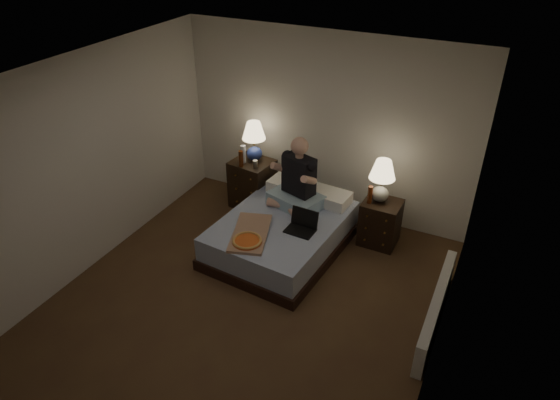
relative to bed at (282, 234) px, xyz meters
The scene contains 19 objects.
floor 1.12m from the bed, 86.25° to the right, with size 4.00×4.50×0.00m, color brown.
ceiling 2.53m from the bed, 86.25° to the right, with size 4.00×4.50×0.00m, color white.
wall_back 1.55m from the bed, 86.46° to the left, with size 4.00×2.50×0.00m, color silver.
wall_front 3.50m from the bed, 88.77° to the right, with size 4.00×2.50×0.00m, color silver.
wall_left 2.44m from the bed, 150.49° to the right, with size 4.50×2.50×0.00m, color silver.
wall_right 2.56m from the bed, 27.78° to the right, with size 4.50×2.50×0.00m, color silver.
bed is the anchor object (origin of this frame).
nightstand_left 1.15m from the bed, 137.22° to the left, with size 0.54×0.49×0.70m, color black.
nightstand_right 1.26m from the bed, 32.75° to the left, with size 0.46×0.42×0.60m, color black.
lamp_left 1.41m from the bed, 134.57° to the left, with size 0.32×0.32×0.56m, color #273A91, non-canonical shape.
lamp_right 1.40m from the bed, 35.12° to the left, with size 0.32×0.32×0.56m, color gray, non-canonical shape.
water_bottle 1.32m from the bed, 142.79° to the left, with size 0.07×0.07×0.25m, color silver.
soda_can 1.11m from the bed, 137.64° to the left, with size 0.07×0.07×0.10m, color #A0A19C.
beer_bottle_left 1.23m from the bed, 146.83° to the left, with size 0.06×0.06×0.23m, color #4F210B.
beer_bottle_right 1.20m from the bed, 33.68° to the left, with size 0.06×0.06×0.23m, color #58220C.
person 0.79m from the bed, 88.02° to the left, with size 0.66×0.52×0.93m, color black, non-canonical shape.
laptop 0.48m from the bed, 22.81° to the right, with size 0.34×0.28×0.24m, color black, non-canonical shape.
pizza_box 0.69m from the bed, 101.79° to the right, with size 0.40×0.76×0.08m, color tan, non-canonical shape.
radiator 2.05m from the bed, 12.99° to the right, with size 0.10×1.60×0.40m, color silver.
Camera 1 is at (2.16, -3.51, 3.84)m, focal length 32.00 mm.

